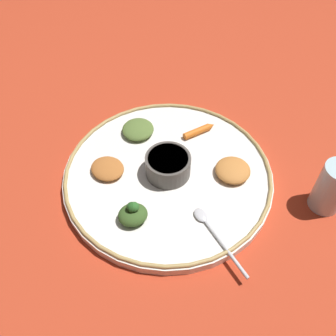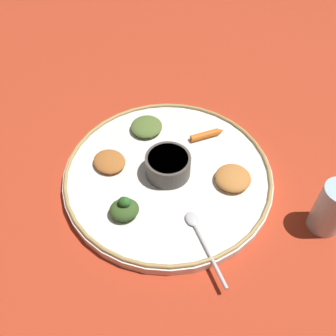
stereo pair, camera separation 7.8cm
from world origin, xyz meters
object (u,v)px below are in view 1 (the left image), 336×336
Objects in this scene: carrot_near_spoon at (199,131)px; spoon at (212,230)px; center_bowl at (168,165)px; greens_pile at (133,214)px; drinking_glass at (330,190)px.

spoon is at bearing 93.63° from carrot_near_spoon.
center_bowl is at bearing -58.63° from spoon.
greens_pile is at bearing 60.69° from carrot_near_spoon.
greens_pile is 0.62× the size of drinking_glass.
greens_pile is (0.06, 0.12, -0.01)m from center_bowl.
drinking_glass is (-0.39, -0.06, 0.01)m from greens_pile.
greens_pile is 0.39m from drinking_glass.
drinking_glass is (-0.24, -0.08, 0.02)m from spoon.
center_bowl is 0.64× the size of spoon.
center_bowl is 0.13m from greens_pile.
drinking_glass is at bearing -160.83° from spoon.
center_bowl is at bearing -118.67° from greens_pile.
spoon is 1.89× the size of carrot_near_spoon.
center_bowl reaches higher than carrot_near_spoon.
greens_pile is at bearing 8.43° from drinking_glass.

